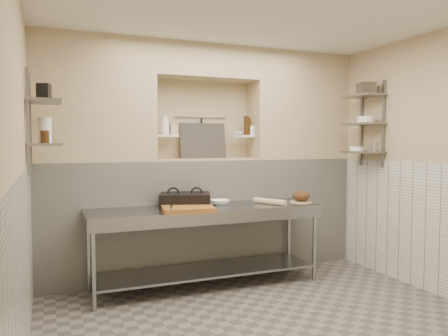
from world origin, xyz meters
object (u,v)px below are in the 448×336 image
bread_loaf (301,196)px  bowl_alcove (237,133)px  mixing_bowl (220,202)px  prep_table (206,230)px  rolling_pin (270,202)px  cutting_board (188,209)px  bottle_soap (165,124)px  panini_press (185,200)px  jug_left (45,130)px

bread_loaf → bowl_alcove: size_ratio=1.51×
mixing_bowl → bread_loaf: (0.96, -0.20, 0.05)m
prep_table → rolling_pin: bearing=-5.0°
cutting_board → bread_loaf: (1.46, 0.14, 0.05)m
cutting_board → bread_loaf: bearing=5.6°
bottle_soap → panini_press: bearing=-74.5°
mixing_bowl → bread_loaf: 0.99m
jug_left → rolling_pin: bearing=-2.4°
prep_table → jug_left: 1.98m
panini_press → bottle_soap: size_ratio=2.44×
prep_table → cutting_board: bearing=-143.7°
rolling_pin → jug_left: 2.54m
cutting_board → mixing_bowl: mixing_bowl is taller
prep_table → jug_left: bearing=178.8°
cutting_board → jug_left: jug_left is taller
rolling_pin → mixing_bowl: bearing=158.6°
prep_table → bread_loaf: bread_loaf is taller
panini_press → bottle_soap: (-0.12, 0.42, 0.87)m
prep_table → bread_loaf: (1.19, -0.06, 0.34)m
prep_table → panini_press: size_ratio=4.01×
panini_press → cutting_board: panini_press is taller
bread_loaf → bowl_alcove: 1.12m
prep_table → cutting_board: cutting_board is taller
prep_table → panini_press: panini_press is taller
mixing_bowl → panini_press: bearing=-179.4°
mixing_bowl → rolling_pin: (0.54, -0.21, 0.01)m
prep_table → bowl_alcove: size_ratio=18.78×
bread_loaf → bottle_soap: size_ratio=0.79×
bowl_alcove → jug_left: jug_left is taller
bread_loaf → bowl_alcove: bowl_alcove is taller
prep_table → bottle_soap: bearing=119.8°
cutting_board → bread_loaf: size_ratio=2.55×
panini_press → jug_left: size_ratio=2.63×
mixing_bowl → bread_loaf: size_ratio=1.08×
bread_loaf → jug_left: size_ratio=0.85×
panini_press → bowl_alcove: bearing=43.1°
panini_press → bread_loaf: (1.39, -0.20, 0.00)m
cutting_board → rolling_pin: size_ratio=1.22×
mixing_bowl → prep_table: bearing=-147.2°
bread_loaf → bowl_alcove: (-0.58, 0.58, 0.76)m
rolling_pin → panini_press: bearing=168.0°
mixing_bowl → jug_left: jug_left is taller
mixing_bowl → bottle_soap: bottle_soap is taller
cutting_board → bottle_soap: size_ratio=2.01×
bread_loaf → mixing_bowl: bearing=168.1°
bread_loaf → panini_press: bearing=171.9°
panini_press → bowl_alcove: size_ratio=4.69×
panini_press → mixing_bowl: (0.43, 0.00, -0.05)m
rolling_pin → bottle_soap: size_ratio=1.64×
rolling_pin → jug_left: bearing=177.6°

